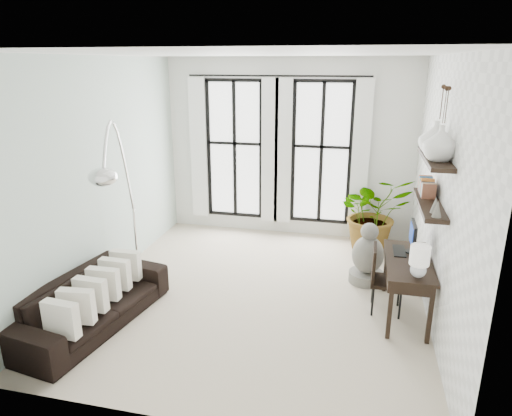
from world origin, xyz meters
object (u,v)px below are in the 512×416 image
(desk_chair, at_px, (381,275))
(buddha, at_px, (368,258))
(desk, at_px, (408,265))
(sofa, at_px, (92,302))
(arc_lamp, at_px, (117,163))
(plant, at_px, (373,213))

(desk_chair, height_order, buddha, buddha)
(desk, bearing_deg, sofa, -164.35)
(buddha, bearing_deg, arc_lamp, -158.71)
(plant, height_order, desk_chair, plant)
(sofa, bearing_deg, desk_chair, -62.19)
(desk, distance_m, arc_lamp, 3.84)
(plant, distance_m, buddha, 1.33)
(desk_chair, relative_size, arc_lamp, 0.36)
(sofa, bearing_deg, desk, -65.05)
(plant, xyz_separation_m, desk, (0.39, -2.19, 0.06))
(sofa, xyz_separation_m, buddha, (3.28, 1.95, 0.08))
(sofa, xyz_separation_m, desk_chair, (3.44, 1.15, 0.19))
(desk_chair, bearing_deg, desk, -17.77)
(desk, distance_m, buddha, 1.07)
(sofa, xyz_separation_m, arc_lamp, (0.10, 0.71, 1.58))
(plant, relative_size, desk_chair, 1.50)
(arc_lamp, relative_size, buddha, 2.67)
(buddha, bearing_deg, plant, 86.57)
(plant, xyz_separation_m, arc_lamp, (-3.26, -2.53, 1.23))
(desk, xyz_separation_m, desk_chair, (-0.30, 0.10, -0.22))
(sofa, height_order, desk_chair, desk_chair)
(plant, bearing_deg, arc_lamp, -142.11)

